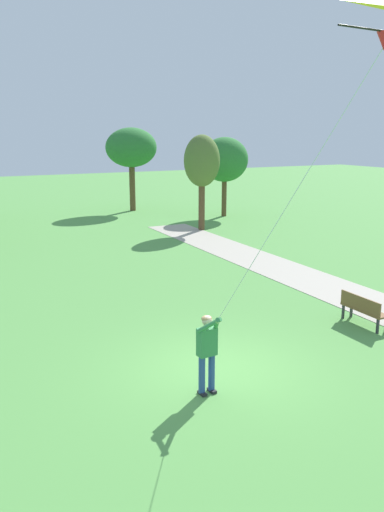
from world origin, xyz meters
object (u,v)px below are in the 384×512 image
(flying_kite, at_px, (366,17))
(park_bench_near_walkway, at_px, (363,308))
(tree_horizon_far, at_px, (202,162))
(person_kite_flyer, at_px, (207,347))
(tree_treeline_right, at_px, (225,160))
(tree_lakeside_far, at_px, (131,148))

(flying_kite, xyz_separation_m, park_bench_near_walkway, (5.68, 5.03, -6.23))
(flying_kite, distance_m, park_bench_near_walkway, 9.82)
(park_bench_near_walkway, distance_m, tree_horizon_far, 15.93)
(person_kite_flyer, distance_m, flying_kite, 6.73)
(tree_treeline_right, relative_size, tree_lakeside_far, 0.89)
(tree_lakeside_far, bearing_deg, person_kite_flyer, -107.80)
(person_kite_flyer, xyz_separation_m, tree_treeline_right, (12.68, 20.49, 2.62))
(park_bench_near_walkway, relative_size, tree_horizon_far, 0.28)
(tree_treeline_right, bearing_deg, tree_horizon_far, -134.75)
(person_kite_flyer, relative_size, tree_horizon_far, 0.35)
(tree_horizon_far, relative_size, tree_treeline_right, 1.03)
(person_kite_flyer, bearing_deg, park_bench_near_walkway, 13.79)
(flying_kite, bearing_deg, tree_treeline_right, 62.57)
(tree_lakeside_far, bearing_deg, park_bench_near_walkway, -95.58)
(park_bench_near_walkway, bearing_deg, flying_kite, -138.51)
(person_kite_flyer, xyz_separation_m, tree_horizon_far, (8.95, 16.72, 2.75))
(person_kite_flyer, relative_size, flying_kite, 0.34)
(flying_kite, distance_m, tree_lakeside_far, 30.40)
(park_bench_near_walkway, distance_m, tree_lakeside_far, 24.61)
(tree_horizon_far, distance_m, tree_lakeside_far, 8.96)
(tree_horizon_far, bearing_deg, person_kite_flyer, -118.16)
(person_kite_flyer, height_order, tree_lakeside_far, tree_lakeside_far)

